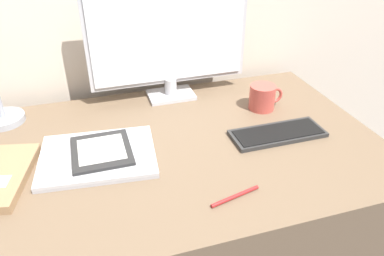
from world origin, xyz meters
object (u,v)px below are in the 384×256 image
(monitor, at_px, (169,37))
(ereader, at_px, (102,151))
(pen, at_px, (235,196))
(laptop, at_px, (98,156))
(keyboard, at_px, (278,133))
(coffee_mug, at_px, (263,97))

(monitor, distance_m, ereader, 0.44)
(monitor, relative_size, pen, 4.11)
(laptop, xyz_separation_m, pen, (0.29, -0.25, -0.00))
(laptop, distance_m, pen, 0.38)
(keyboard, relative_size, coffee_mug, 2.38)
(laptop, bearing_deg, pen, -41.17)
(keyboard, relative_size, ereader, 1.61)
(keyboard, height_order, ereader, ereader)
(keyboard, height_order, laptop, laptop)
(monitor, bearing_deg, keyboard, -55.84)
(monitor, height_order, coffee_mug, monitor)
(keyboard, xyz_separation_m, laptop, (-0.51, 0.04, 0.00))
(coffee_mug, distance_m, pen, 0.46)
(ereader, xyz_separation_m, coffee_mug, (0.53, 0.12, 0.02))
(ereader, height_order, coffee_mug, coffee_mug)
(pen, bearing_deg, coffee_mug, 55.99)
(ereader, bearing_deg, coffee_mug, 13.09)
(monitor, bearing_deg, ereader, -131.63)
(monitor, height_order, keyboard, monitor)
(monitor, relative_size, laptop, 1.66)
(laptop, distance_m, coffee_mug, 0.56)
(monitor, distance_m, coffee_mug, 0.36)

